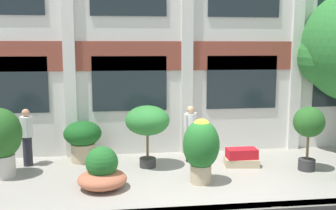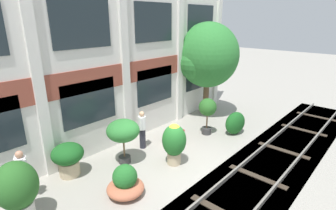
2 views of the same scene
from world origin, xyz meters
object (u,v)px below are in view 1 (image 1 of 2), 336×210
Objects in this scene: potted_plant_wide_bowl at (102,172)px; resident_by_doorway at (190,132)px; potted_plant_tall_urn at (309,126)px; resident_watching_tracks at (27,135)px; potted_plant_ribbed_drum at (83,138)px; potted_plant_low_pan at (147,122)px; potted_plant_square_trough at (242,158)px; potted_plant_fluted_column at (0,138)px; potted_plant_stone_basin at (201,146)px.

resident_by_doorway is (2.52, 1.92, 0.49)m from potted_plant_wide_bowl.
resident_watching_tracks is at bearing 169.42° from potted_plant_tall_urn.
resident_watching_tracks is (-2.18, 2.13, 0.48)m from potted_plant_wide_bowl.
potted_plant_tall_urn is at bearing -14.88° from potted_plant_ribbed_drum.
resident_by_doorway is (1.30, 0.37, -0.40)m from potted_plant_low_pan.
potted_plant_low_pan reaches higher than potted_plant_ribbed_drum.
resident_by_doorway is (-1.37, 0.64, 0.66)m from potted_plant_square_trough.
potted_plant_low_pan is at bearing -22.74° from potted_plant_ribbed_drum.
potted_plant_tall_urn reaches higher than potted_plant_low_pan.
potted_plant_stone_basin is (5.08, -1.14, -0.08)m from potted_plant_fluted_column.
potted_plant_ribbed_drum reaches higher than potted_plant_square_trough.
potted_plant_ribbed_drum is 1.56m from resident_watching_tracks.
potted_plant_fluted_column is at bearing -179.38° from potted_plant_square_trough.
resident_by_doorway is at bearing 155.09° from potted_plant_square_trough.
potted_plant_wide_bowl is (-1.22, -1.55, -0.89)m from potted_plant_low_pan.
potted_plant_wide_bowl is 2.50m from potted_plant_stone_basin.
potted_plant_fluted_column is 1.12× the size of potted_plant_stone_basin.
potted_plant_wide_bowl is at bearing -173.03° from potted_plant_tall_urn.
potted_plant_stone_basin is (1.22, -1.48, -0.34)m from potted_plant_low_pan.
potted_plant_wide_bowl reaches higher than potted_plant_square_trough.
potted_plant_ribbed_drum is at bearing 29.13° from potted_plant_fluted_column.
potted_plant_wide_bowl is 0.71× the size of resident_by_doorway.
potted_plant_fluted_column reaches higher than resident_by_doorway.
resident_watching_tracks is at bearing 135.65° from potted_plant_wide_bowl.
potted_plant_stone_basin is (2.44, 0.07, 0.55)m from potted_plant_wide_bowl.
potted_plant_tall_urn reaches higher than potted_plant_square_trough.
potted_plant_square_trough is (4.53, -1.05, -0.48)m from potted_plant_ribbed_drum.
potted_plant_stone_basin is 1.85m from resident_by_doorway.
resident_watching_tracks is at bearing -172.53° from potted_plant_ribbed_drum.
resident_watching_tracks is (-6.07, 0.84, 0.64)m from potted_plant_square_trough.
potted_plant_low_pan is at bearing 168.68° from potted_plant_tall_urn.
potted_plant_square_trough is at bearing 0.62° from potted_plant_fluted_column.
potted_plant_low_pan is 1.05× the size of resident_by_doorway.
potted_plant_ribbed_drum is at bearing 173.61° from resident_watching_tracks.
potted_plant_tall_urn is at bearing 6.97° from potted_plant_wide_bowl.
potted_plant_wide_bowl is at bearing -89.89° from resident_by_doorway.
potted_plant_low_pan is 1.48× the size of potted_plant_wide_bowl.
potted_plant_wide_bowl is at bearing -178.35° from potted_plant_stone_basin.
resident_by_doorway is at bearing 157.84° from potted_plant_tall_urn.
resident_by_doorway is at bearing 163.63° from resident_watching_tracks.
potted_plant_fluted_column is (-8.21, 0.53, -0.21)m from potted_plant_tall_urn.
resident_watching_tracks is (-4.70, 0.21, -0.01)m from resident_by_doorway.
potted_plant_low_pan is 1.41m from resident_by_doorway.
potted_plant_fluted_column is at bearing -119.36° from resident_by_doorway.
potted_plant_tall_urn is 3.30m from resident_by_doorway.
potted_plant_stone_basin is at bearing -168.95° from potted_plant_tall_urn.
potted_plant_fluted_column is 1.09× the size of resident_by_doorway.
potted_plant_low_pan is 1.95m from potted_plant_stone_basin.
potted_plant_stone_basin is at bearing -39.69° from resident_by_doorway.
potted_plant_fluted_column is 1.53× the size of potted_plant_wide_bowl.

